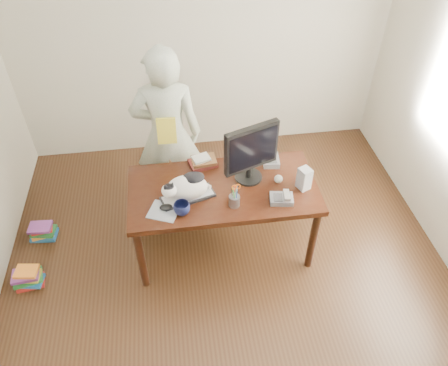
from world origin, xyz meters
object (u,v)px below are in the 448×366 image
Objects in this scene: phone at (282,198)px; person at (168,135)px; speaker at (304,179)px; book_pile_a at (28,278)px; mouse at (166,207)px; book_stack at (203,162)px; cat at (186,187)px; calculator at (271,160)px; desk at (222,194)px; coffee_mug at (182,208)px; pen_cup at (234,200)px; book_pile_b at (43,231)px; baseball at (278,179)px; keyboard at (188,197)px; monitor at (251,151)px.

person is at bearing 144.82° from phone.
book_pile_a is (-2.42, -0.11, -0.76)m from speaker.
mouse is 0.46× the size of book_stack.
calculator is at bearing 8.01° from cat.
speaker reaches higher than book_stack.
person is (-0.43, 0.56, 0.28)m from desk.
coffee_mug is 0.49× the size of book_stack.
pen_cup is at bearing 19.42° from mouse.
mouse is (-0.55, 0.03, -0.04)m from pen_cup.
mouse is at bearing -134.75° from book_stack.
book_pile_b is (-1.72, 0.27, -0.53)m from desk.
person is at bearing 108.58° from mouse.
mouse is at bearing -168.76° from baseball.
coffee_mug is 0.65× the size of speaker.
desk is 3.41× the size of keyboard.
phone is at bearing -52.83° from book_stack.
speaker reaches higher than keyboard.
pen_cup is 0.58m from book_stack.
keyboard is 1.63m from book_pile_b.
keyboard is at bearing -149.22° from calculator.
desk is 7.85× the size of calculator.
book_stack is 1.03× the size of book_pile_b.
keyboard is at bearing 102.23° from person.
coffee_mug is 0.07× the size of person.
calculator is at bearing 91.36° from baseball.
cat reaches higher than pen_cup.
calculator reaches higher than book_pile_b.
mouse is at bearing 179.31° from monitor.
book_pile_a is at bearing 178.09° from coffee_mug.
calculator is (0.78, 0.35, 0.01)m from keyboard.
speaker is at bearing 40.73° from phone.
calculator reaches higher than keyboard.
monitor reaches higher than desk.
baseball is (0.78, 0.08, 0.02)m from keyboard.
pen_cup is 0.88× the size of book_pile_b.
coffee_mug is (-0.36, -0.32, 0.20)m from desk.
person is at bearing 164.36° from calculator.
monitor is 0.46m from phone.
pen_cup is 0.55m from mouse.
book_pile_a is at bearing 34.68° from person.
phone is at bearing -171.81° from speaker.
keyboard is 2.28× the size of phone.
cat is at bearing 160.68° from pen_cup.
keyboard is 0.79m from baseball.
baseball is 0.28× the size of book_pile_b.
calculator is 0.98m from person.
calculator reaches higher than mouse.
keyboard is at bearing -16.86° from book_pile_b.
monitor is at bearing 28.07° from coffee_mug.
book_stack is (-0.38, 0.24, -0.27)m from monitor.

